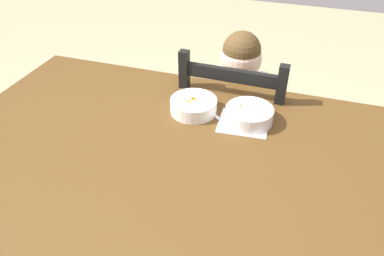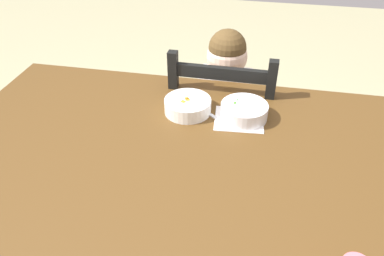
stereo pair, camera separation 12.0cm
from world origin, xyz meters
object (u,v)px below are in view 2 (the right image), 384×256
at_px(bowl_of_carrots, 188,105).
at_px(dining_chair, 222,135).
at_px(child_figure, 224,102).
at_px(bowl_of_peas, 244,111).
at_px(dining_table, 172,174).
at_px(spoon, 205,111).

bearing_deg(bowl_of_carrots, dining_chair, 71.42).
bearing_deg(child_figure, bowl_of_peas, -70.95).
bearing_deg(dining_table, spoon, 75.12).
relative_size(dining_table, bowl_of_peas, 9.10).
distance_m(dining_table, dining_chair, 0.59).
relative_size(dining_chair, bowl_of_peas, 5.49).
distance_m(dining_chair, bowl_of_peas, 0.47).
xyz_separation_m(dining_table, bowl_of_peas, (0.21, 0.23, 0.12)).
relative_size(dining_table, spoon, 12.49).
xyz_separation_m(dining_chair, spoon, (-0.04, -0.29, 0.32)).
bearing_deg(bowl_of_carrots, spoon, 10.76).
bearing_deg(bowl_of_peas, spoon, 175.44).
height_order(dining_table, bowl_of_peas, bowl_of_peas).
relative_size(dining_chair, bowl_of_carrots, 5.40).
bearing_deg(dining_chair, bowl_of_carrots, -108.58).
relative_size(dining_table, bowl_of_carrots, 8.94).
xyz_separation_m(dining_table, spoon, (0.07, 0.25, 0.10)).
bearing_deg(bowl_of_peas, dining_chair, 108.79).
bearing_deg(dining_chair, child_figure, -84.05).
distance_m(child_figure, bowl_of_carrots, 0.35).
relative_size(child_figure, spoon, 7.87).
xyz_separation_m(bowl_of_peas, bowl_of_carrots, (-0.20, -0.00, -0.00)).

